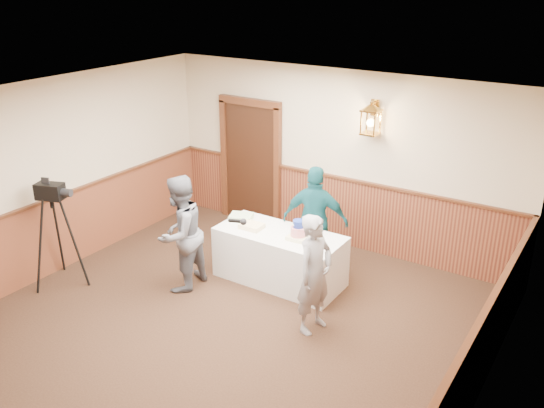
{
  "coord_description": "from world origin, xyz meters",
  "views": [
    {
      "loc": [
        3.79,
        -4.25,
        4.13
      ],
      "look_at": [
        -0.04,
        1.7,
        1.25
      ],
      "focal_mm": 38.0,
      "sensor_mm": 36.0,
      "label": 1
    }
  ],
  "objects_px": {
    "tiered_cake": "(298,232)",
    "display_table": "(280,257)",
    "sheet_cake_yellow": "(252,226)",
    "assistant_p": "(315,221)",
    "tv_camera_rig": "(58,240)",
    "baker": "(315,274)",
    "interviewer": "(180,234)",
    "sheet_cake_green": "(241,217)"
  },
  "relations": [
    {
      "from": "display_table",
      "to": "assistant_p",
      "type": "bearing_deg",
      "value": 61.32
    },
    {
      "from": "sheet_cake_yellow",
      "to": "assistant_p",
      "type": "relative_size",
      "value": 0.19
    },
    {
      "from": "sheet_cake_green",
      "to": "assistant_p",
      "type": "relative_size",
      "value": 0.2
    },
    {
      "from": "tv_camera_rig",
      "to": "assistant_p",
      "type": "bearing_deg",
      "value": 17.89
    },
    {
      "from": "sheet_cake_green",
      "to": "assistant_p",
      "type": "bearing_deg",
      "value": 23.04
    },
    {
      "from": "display_table",
      "to": "tiered_cake",
      "type": "relative_size",
      "value": 6.51
    },
    {
      "from": "baker",
      "to": "assistant_p",
      "type": "distance_m",
      "value": 1.48
    },
    {
      "from": "display_table",
      "to": "interviewer",
      "type": "height_order",
      "value": "interviewer"
    },
    {
      "from": "display_table",
      "to": "sheet_cake_yellow",
      "type": "xyz_separation_m",
      "value": [
        -0.42,
        -0.08,
        0.41
      ]
    },
    {
      "from": "baker",
      "to": "sheet_cake_green",
      "type": "bearing_deg",
      "value": 71.98
    },
    {
      "from": "sheet_cake_green",
      "to": "tiered_cake",
      "type": "bearing_deg",
      "value": -6.45
    },
    {
      "from": "sheet_cake_yellow",
      "to": "tv_camera_rig",
      "type": "distance_m",
      "value": 2.7
    },
    {
      "from": "baker",
      "to": "interviewer",
      "type": "bearing_deg",
      "value": 101.89
    },
    {
      "from": "sheet_cake_green",
      "to": "assistant_p",
      "type": "xyz_separation_m",
      "value": [
        1.0,
        0.43,
        0.02
      ]
    },
    {
      "from": "tv_camera_rig",
      "to": "interviewer",
      "type": "bearing_deg",
      "value": 8.59
    },
    {
      "from": "tiered_cake",
      "to": "sheet_cake_green",
      "type": "relative_size",
      "value": 0.85
    },
    {
      "from": "sheet_cake_yellow",
      "to": "assistant_p",
      "type": "bearing_deg",
      "value": 40.55
    },
    {
      "from": "display_table",
      "to": "sheet_cake_green",
      "type": "height_order",
      "value": "sheet_cake_green"
    },
    {
      "from": "display_table",
      "to": "baker",
      "type": "relative_size",
      "value": 1.18
    },
    {
      "from": "display_table",
      "to": "baker",
      "type": "bearing_deg",
      "value": -38.61
    },
    {
      "from": "tiered_cake",
      "to": "interviewer",
      "type": "bearing_deg",
      "value": -147.78
    },
    {
      "from": "sheet_cake_green",
      "to": "interviewer",
      "type": "xyz_separation_m",
      "value": [
        -0.32,
        -0.97,
        0.03
      ]
    },
    {
      "from": "sheet_cake_green",
      "to": "display_table",
      "type": "bearing_deg",
      "value": -6.86
    },
    {
      "from": "sheet_cake_green",
      "to": "tv_camera_rig",
      "type": "distance_m",
      "value": 2.58
    },
    {
      "from": "baker",
      "to": "tv_camera_rig",
      "type": "relative_size",
      "value": 1.01
    },
    {
      "from": "display_table",
      "to": "tv_camera_rig",
      "type": "distance_m",
      "value": 3.1
    },
    {
      "from": "sheet_cake_yellow",
      "to": "interviewer",
      "type": "height_order",
      "value": "interviewer"
    },
    {
      "from": "tiered_cake",
      "to": "baker",
      "type": "bearing_deg",
      "value": -48.47
    },
    {
      "from": "baker",
      "to": "assistant_p",
      "type": "bearing_deg",
      "value": 37.58
    },
    {
      "from": "interviewer",
      "to": "sheet_cake_green",
      "type": "bearing_deg",
      "value": 158.78
    },
    {
      "from": "sheet_cake_yellow",
      "to": "sheet_cake_green",
      "type": "xyz_separation_m",
      "value": [
        -0.3,
        0.17,
        0.01
      ]
    },
    {
      "from": "sheet_cake_green",
      "to": "baker",
      "type": "bearing_deg",
      "value": -27.12
    },
    {
      "from": "assistant_p",
      "to": "tiered_cake",
      "type": "bearing_deg",
      "value": 77.73
    },
    {
      "from": "baker",
      "to": "assistant_p",
      "type": "relative_size",
      "value": 0.94
    },
    {
      "from": "interviewer",
      "to": "assistant_p",
      "type": "distance_m",
      "value": 1.92
    },
    {
      "from": "display_table",
      "to": "interviewer",
      "type": "distance_m",
      "value": 1.44
    },
    {
      "from": "sheet_cake_yellow",
      "to": "interviewer",
      "type": "distance_m",
      "value": 1.02
    },
    {
      "from": "sheet_cake_yellow",
      "to": "display_table",
      "type": "bearing_deg",
      "value": 11.39
    },
    {
      "from": "display_table",
      "to": "interviewer",
      "type": "relative_size",
      "value": 1.1
    },
    {
      "from": "tv_camera_rig",
      "to": "sheet_cake_green",
      "type": "bearing_deg",
      "value": 24.24
    },
    {
      "from": "display_table",
      "to": "tv_camera_rig",
      "type": "relative_size",
      "value": 1.2
    },
    {
      "from": "tiered_cake",
      "to": "display_table",
      "type": "bearing_deg",
      "value": 174.48
    }
  ]
}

